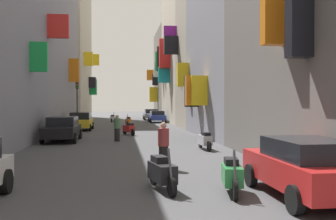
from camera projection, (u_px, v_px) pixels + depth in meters
ground_plane at (125, 130)px, 32.19m from camera, size 140.00×140.00×0.00m
building_left_mid_b at (65, 42)px, 52.26m from camera, size 7.31×17.20×21.37m
building_right_mid_b at (212, 34)px, 34.87m from camera, size 7.32×6.26×17.08m
building_right_mid_c at (193, 36)px, 44.27m from camera, size 7.25×12.75×19.97m
building_right_far at (177, 75)px, 56.74m from camera, size 7.32×12.25×12.99m
parked_car_yellow at (81, 121)px, 31.42m from camera, size 1.93×4.10×1.47m
parked_car_red at (306, 166)px, 8.93m from camera, size 1.90×3.94×1.40m
parked_car_black at (63, 128)px, 22.37m from camera, size 1.92×4.33×1.43m
parked_car_blue at (157, 116)px, 44.35m from camera, size 1.87×4.18×1.35m
parked_car_grey at (151, 114)px, 51.06m from camera, size 2.01×4.27×1.44m
scooter_white at (113, 118)px, 44.88m from camera, size 0.64×1.85×1.13m
scooter_orange at (128, 121)px, 37.81m from camera, size 0.59×1.77×1.13m
scooter_silver at (205, 140)px, 18.23m from camera, size 0.51×1.99×1.13m
scooter_black at (162, 172)px, 9.74m from camera, size 0.68×1.92×1.13m
scooter_red at (129, 128)px, 26.59m from camera, size 0.84×1.79×1.13m
scooter_green at (232, 175)px, 9.37m from camera, size 0.62×1.79×1.13m
pedestrian_crossing at (163, 146)px, 12.98m from camera, size 0.53×0.53×1.58m
pedestrian_near_left at (117, 128)px, 22.34m from camera, size 0.40×0.40×1.54m
traffic_light_near_corner at (77, 95)px, 37.32m from camera, size 0.26×0.34×4.39m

